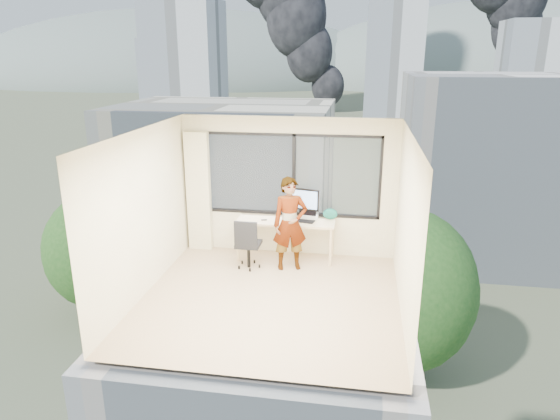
% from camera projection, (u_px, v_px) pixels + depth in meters
% --- Properties ---
extents(floor, '(4.00, 4.00, 0.01)m').
position_uv_depth(floor, '(270.00, 299.00, 7.81)').
color(floor, tan).
rests_on(floor, ground).
extents(ceiling, '(4.00, 4.00, 0.01)m').
position_uv_depth(ceiling, '(269.00, 133.00, 7.02)').
color(ceiling, white).
rests_on(ceiling, ground).
extents(wall_front, '(4.00, 0.01, 2.60)m').
position_uv_depth(wall_front, '(237.00, 277.00, 5.53)').
color(wall_front, beige).
rests_on(wall_front, ground).
extents(wall_left, '(0.01, 4.00, 2.60)m').
position_uv_depth(wall_left, '(143.00, 214.00, 7.72)').
color(wall_left, beige).
rests_on(wall_left, ground).
extents(wall_right, '(0.01, 4.00, 2.60)m').
position_uv_depth(wall_right, '(407.00, 228.00, 7.11)').
color(wall_right, beige).
rests_on(wall_right, ground).
extents(window_wall, '(3.30, 0.16, 1.55)m').
position_uv_depth(window_wall, '(291.00, 175.00, 9.22)').
color(window_wall, black).
rests_on(window_wall, ground).
extents(curtain, '(0.45, 0.14, 2.30)m').
position_uv_depth(curtain, '(199.00, 192.00, 9.49)').
color(curtain, beige).
rests_on(curtain, floor).
extents(desk, '(1.80, 0.60, 0.75)m').
position_uv_depth(desk, '(286.00, 239.00, 9.25)').
color(desk, '#CCAE88').
rests_on(desk, floor).
extents(chair, '(0.49, 0.49, 0.94)m').
position_uv_depth(chair, '(249.00, 242.00, 8.82)').
color(chair, black).
rests_on(chair, floor).
extents(person, '(0.70, 0.56, 1.66)m').
position_uv_depth(person, '(290.00, 224.00, 8.68)').
color(person, '#2D2D33').
rests_on(person, floor).
extents(monitor, '(0.60, 0.24, 0.59)m').
position_uv_depth(monitor, '(304.00, 204.00, 9.12)').
color(monitor, black).
rests_on(monitor, desk).
extents(game_console, '(0.35, 0.30, 0.08)m').
position_uv_depth(game_console, '(309.00, 216.00, 9.23)').
color(game_console, white).
rests_on(game_console, desk).
extents(laptop, '(0.39, 0.40, 0.21)m').
position_uv_depth(laptop, '(306.00, 216.00, 9.04)').
color(laptop, black).
rests_on(laptop, desk).
extents(cellphone, '(0.11, 0.08, 0.01)m').
position_uv_depth(cellphone, '(264.00, 220.00, 9.13)').
color(cellphone, black).
rests_on(cellphone, desk).
extents(pen_cup, '(0.09, 0.09, 0.10)m').
position_uv_depth(pen_cup, '(293.00, 218.00, 9.09)').
color(pen_cup, black).
rests_on(pen_cup, desk).
extents(handbag, '(0.29, 0.21, 0.20)m').
position_uv_depth(handbag, '(330.00, 214.00, 9.16)').
color(handbag, '#0D514D').
rests_on(handbag, desk).
extents(exterior_ground, '(400.00, 400.00, 0.04)m').
position_uv_depth(exterior_ground, '(356.00, 127.00, 124.93)').
color(exterior_ground, '#515B3D').
rests_on(exterior_ground, ground).
extents(near_bldg_a, '(16.00, 12.00, 14.00)m').
position_uv_depth(near_bldg_a, '(227.00, 194.00, 39.53)').
color(near_bldg_a, '#F2E9CB').
rests_on(near_bldg_a, exterior_ground).
extents(near_bldg_b, '(14.00, 13.00, 16.00)m').
position_uv_depth(near_bldg_b, '(483.00, 169.00, 43.52)').
color(near_bldg_b, white).
rests_on(near_bldg_b, exterior_ground).
extents(far_tower_a, '(14.00, 14.00, 28.00)m').
position_uv_depth(far_tower_a, '(186.00, 72.00, 102.57)').
color(far_tower_a, silver).
rests_on(far_tower_a, exterior_ground).
extents(far_tower_b, '(13.00, 13.00, 30.00)m').
position_uv_depth(far_tower_b, '(393.00, 65.00, 119.17)').
color(far_tower_b, silver).
rests_on(far_tower_b, exterior_ground).
extents(far_tower_c, '(15.00, 15.00, 26.00)m').
position_uv_depth(far_tower_c, '(530.00, 71.00, 132.90)').
color(far_tower_c, silver).
rests_on(far_tower_c, exterior_ground).
extents(far_tower_d, '(16.00, 14.00, 22.00)m').
position_uv_depth(far_tower_d, '(170.00, 75.00, 159.07)').
color(far_tower_d, silver).
rests_on(far_tower_d, exterior_ground).
extents(hill_a, '(288.00, 216.00, 90.00)m').
position_uv_depth(hill_a, '(180.00, 81.00, 331.56)').
color(hill_a, slate).
rests_on(hill_a, exterior_ground).
extents(hill_b, '(300.00, 220.00, 96.00)m').
position_uv_depth(hill_b, '(530.00, 84.00, 297.71)').
color(hill_b, slate).
rests_on(hill_b, exterior_ground).
extents(tree_a, '(7.00, 7.00, 8.00)m').
position_uv_depth(tree_a, '(99.00, 262.00, 33.98)').
color(tree_a, '#1E4D19').
rests_on(tree_a, exterior_ground).
extents(tree_b, '(7.60, 7.60, 9.00)m').
position_uv_depth(tree_b, '(403.00, 307.00, 26.99)').
color(tree_b, '#1E4D19').
rests_on(tree_b, exterior_ground).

